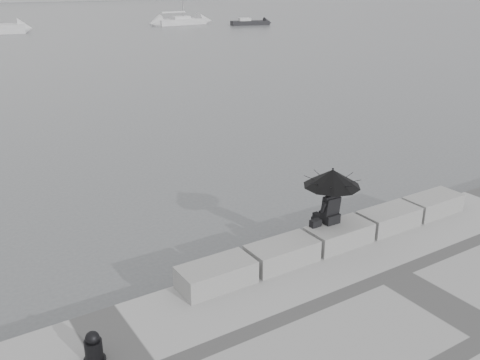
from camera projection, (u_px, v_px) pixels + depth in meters
ground at (325, 255)px, 13.40m from camera, size 360.00×360.00×0.00m
stone_block_far_left at (216, 275)px, 11.07m from camera, size 1.60×0.80×0.50m
stone_block_left at (282, 254)px, 11.92m from camera, size 1.60×0.80×0.50m
stone_block_centre at (339, 235)px, 12.78m from camera, size 1.60×0.80×0.50m
stone_block_right at (389, 219)px, 13.63m from camera, size 1.60×0.80×0.50m
stone_block_far_right at (433, 204)px, 14.49m from camera, size 1.60×0.80×0.50m
seated_person at (332, 182)px, 12.49m from camera, size 1.36×1.36×1.39m
bag at (315, 223)px, 12.62m from camera, size 0.27×0.15×0.17m
mooring_bollard at (94, 349)px, 8.87m from camera, size 0.37×0.37×0.59m
sailboat_right at (181, 21)px, 77.40m from camera, size 7.42×2.68×12.90m
small_motorboat at (250, 23)px, 76.90m from camera, size 5.71×2.98×1.10m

